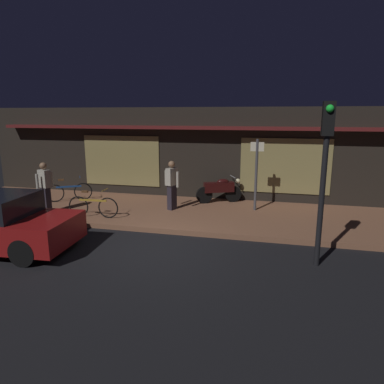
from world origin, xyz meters
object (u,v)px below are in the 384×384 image
Objects in this scene: bicycle_parked at (93,206)px; sign_post at (256,171)px; traffic_light_pole at (325,156)px; bicycle_extra at (69,192)px; person_photographer at (45,187)px; person_bystander at (172,184)px; motorcycle at (220,189)px.

bicycle_parked is 0.69× the size of sign_post.
bicycle_extra is at bearing 157.52° from traffic_light_pole.
person_photographer is 0.46× the size of traffic_light_pole.
person_photographer is (0.17, -1.57, 0.52)m from bicycle_extra.
traffic_light_pole is (1.62, -3.85, 0.97)m from sign_post.
sign_post is (6.69, 1.92, 0.48)m from person_photographer.
person_bystander is 2.86m from sign_post.
person_bystander is (2.15, 1.47, 0.52)m from bicycle_parked.
sign_post is (1.33, -0.76, 0.86)m from motorcycle.
motorcycle is at bearing 11.32° from bicycle_extra.
traffic_light_pole reaches higher than bicycle_parked.
bicycle_extra is at bearing 96.01° from person_photographer.
bicycle_parked is at bearing -145.68° from person_bystander.
traffic_light_pole reaches higher than person_photographer.
bicycle_extra is 0.40× the size of traffic_light_pole.
motorcycle is 4.55m from bicycle_parked.
person_bystander is at bearing 143.27° from traffic_light_pole.
traffic_light_pole is (8.31, -1.93, 1.45)m from person_photographer.
bicycle_parked is 0.99× the size of person_photographer.
bicycle_parked is at bearing -4.28° from person_photographer.
motorcycle is 0.44× the size of traffic_light_pole.
person_bystander is (4.09, -0.24, 0.52)m from bicycle_extra.
person_photographer is 8.65m from traffic_light_pole.
traffic_light_pole is at bearing -13.10° from person_photographer.
traffic_light_pole is (4.38, -3.27, 1.45)m from person_bystander.
motorcycle is 6.00m from person_photographer.
bicycle_parked is 0.99× the size of person_bystander.
sign_post is at bearing 112.81° from traffic_light_pole.
motorcycle is 1.76m from sign_post.
bicycle_parked and bicycle_extra have the same top height.
bicycle_extra is 0.60× the size of sign_post.
person_bystander is (-1.43, -1.34, 0.38)m from motorcycle.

